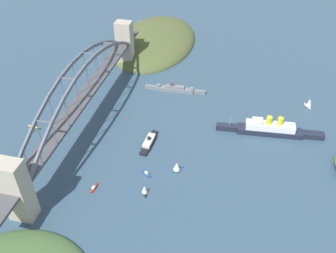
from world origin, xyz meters
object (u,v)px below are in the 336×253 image
harbor_arch_bridge (84,96)px  ocean_liner (270,129)px  channel_marker_buoy (127,118)px  small_boat_4 (177,166)px  small_boat_0 (146,173)px  small_boat_5 (309,103)px  naval_cruiser (174,89)px  small_boat_2 (145,189)px  small_boat_1 (94,188)px  seaplane_taxiing_near_bridge (33,128)px  harbor_ferry_steamer (149,142)px

harbor_arch_bridge → ocean_liner: size_ratio=2.98×
channel_marker_buoy → harbor_arch_bridge: bearing=-71.3°
harbor_arch_bridge → small_boat_4: 111.71m
small_boat_0 → small_boat_5: size_ratio=0.87×
naval_cruiser → small_boat_2: naval_cruiser is taller
small_boat_0 → small_boat_5: 188.11m
small_boat_5 → channel_marker_buoy: 185.55m
harbor_arch_bridge → small_boat_1: (80.94, 39.31, -28.11)m
small_boat_4 → small_boat_5: size_ratio=0.89×
harbor_arch_bridge → small_boat_1: bearing=25.9°
small_boat_5 → seaplane_taxiing_near_bridge: bearing=-68.7°
small_boat_0 → small_boat_1: (25.20, -35.80, 0.04)m
seaplane_taxiing_near_bridge → small_boat_0: 123.98m
seaplane_taxiing_near_bridge → small_boat_5: (-99.82, 255.88, 3.08)m
harbor_arch_bridge → harbor_ferry_steamer: 74.72m
harbor_ferry_steamer → ocean_liner: bearing=111.0°
small_boat_0 → small_boat_5: (-130.21, 135.69, 4.42)m
small_boat_0 → small_boat_4: 26.10m
naval_cruiser → channel_marker_buoy: 68.66m
harbor_arch_bridge → ocean_liner: harbor_arch_bridge is taller
small_boat_0 → harbor_ferry_steamer: bearing=-167.9°
seaplane_taxiing_near_bridge → small_boat_4: (20.47, 144.03, 2.51)m
seaplane_taxiing_near_bridge → harbor_ferry_steamer: bearing=93.3°
ocean_liner → harbor_ferry_steamer: 113.42m
small_boat_0 → small_boat_4: size_ratio=0.97×
seaplane_taxiing_near_bridge → channel_marker_buoy: size_ratio=4.24×
small_boat_4 → channel_marker_buoy: size_ratio=3.71×
harbor_arch_bridge → small_boat_5: size_ratio=25.80×
harbor_arch_bridge → small_boat_1: 94.27m
harbor_arch_bridge → small_boat_5: 224.81m
small_boat_4 → seaplane_taxiing_near_bridge: bearing=-98.1°
small_boat_2 → small_boat_4: 35.68m
harbor_ferry_steamer → small_boat_1: bearing=-24.2°
ocean_liner → small_boat_0: (77.63, -97.88, -4.61)m
seaplane_taxiing_near_bridge → small_boat_5: bearing=111.3°
small_boat_4 → small_boat_5: (-120.29, 111.86, 0.57)m
small_boat_1 → small_boat_5: 231.46m
seaplane_taxiing_near_bridge → naval_cruiser: bearing=130.0°
small_boat_2 → small_boat_4: (-30.19, 19.01, 0.31)m
harbor_ferry_steamer → small_boat_5: bearing=123.0°
small_boat_2 → small_boat_5: (-150.48, 130.87, 0.88)m
harbor_ferry_steamer → small_boat_1: size_ratio=3.34×
harbor_arch_bridge → seaplane_taxiing_near_bridge: harbor_arch_bridge is taller
ocean_liner → channel_marker_buoy: (9.69, -136.92, -4.39)m
naval_cruiser → small_boat_2: (147.66, 9.56, 1.50)m
small_boat_1 → small_boat_4: small_boat_4 is taller
naval_cruiser → small_boat_5: size_ratio=5.84×
seaplane_taxiing_near_bridge → small_boat_0: bearing=75.8°
small_boat_1 → channel_marker_buoy: channel_marker_buoy is taller
naval_cruiser → seaplane_taxiing_near_bridge: (97.00, -115.45, -0.69)m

